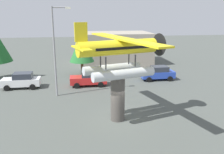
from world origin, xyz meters
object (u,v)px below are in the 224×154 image
object	(u,v)px
floatplane_monument	(120,54)
car_far_blue	(158,73)
car_mid_red	(89,78)
display_pedestal	(118,98)
streetlight_primary	(56,46)
car_near_white	(22,80)
tree_east	(82,48)
storefront_building	(115,48)

from	to	relation	value
floatplane_monument	car_far_blue	bearing A→B (deg)	41.01
car_mid_red	display_pedestal	bearing A→B (deg)	100.35
streetlight_primary	car_near_white	bearing A→B (deg)	142.79
display_pedestal	streetlight_primary	size ratio (longest dim) A/B	0.41
display_pedestal	tree_east	bearing A→B (deg)	98.87
floatplane_monument	car_mid_red	world-z (taller)	floatplane_monument
car_mid_red	storefront_building	distance (m)	13.56
car_far_blue	streetlight_primary	distance (m)	13.47
floatplane_monument	car_near_white	distance (m)	14.27
floatplane_monument	streetlight_primary	xyz separation A→B (m)	(-5.13, 6.50, -0.22)
car_mid_red	streetlight_primary	world-z (taller)	streetlight_primary
car_near_white	streetlight_primary	distance (m)	6.83
display_pedestal	car_near_white	xyz separation A→B (m)	(-9.29, 9.80, -0.93)
display_pedestal	storefront_building	xyz separation A→B (m)	(3.39, 22.00, 0.75)
display_pedestal	tree_east	xyz separation A→B (m)	(-2.36, 15.09, 1.84)
display_pedestal	floatplane_monument	size ratio (longest dim) A/B	0.35
tree_east	car_near_white	bearing A→B (deg)	-142.65
streetlight_primary	display_pedestal	bearing A→B (deg)	-52.59
floatplane_monument	streetlight_primary	world-z (taller)	streetlight_primary
floatplane_monument	car_near_white	bearing A→B (deg)	117.70
display_pedestal	floatplane_monument	bearing A→B (deg)	16.28
streetlight_primary	tree_east	distance (m)	9.06
car_near_white	storefront_building	distance (m)	17.68
streetlight_primary	storefront_building	size ratio (longest dim) A/B	0.78
car_mid_red	car_far_blue	bearing A→B (deg)	-171.83
floatplane_monument	storefront_building	size ratio (longest dim) A/B	0.90
car_near_white	car_far_blue	size ratio (longest dim) A/B	1.00
floatplane_monument	storefront_building	distance (m)	22.37
floatplane_monument	car_mid_red	xyz separation A→B (m)	(-1.87, 9.53, -4.42)
floatplane_monument	car_far_blue	size ratio (longest dim) A/B	2.45
tree_east	streetlight_primary	bearing A→B (deg)	-107.20
floatplane_monument	streetlight_primary	bearing A→B (deg)	111.98
display_pedestal	car_far_blue	size ratio (longest dim) A/B	0.86
car_far_blue	tree_east	size ratio (longest dim) A/B	0.76
car_far_blue	storefront_building	distance (m)	11.87
car_near_white	car_far_blue	bearing A→B (deg)	-176.38
car_mid_red	streetlight_primary	distance (m)	6.11
storefront_building	streetlight_primary	bearing A→B (deg)	-118.49
display_pedestal	car_far_blue	xyz separation A→B (m)	(7.06, 10.83, -0.93)
display_pedestal	storefront_building	world-z (taller)	storefront_building
display_pedestal	floatplane_monument	distance (m)	3.49
car_mid_red	storefront_building	bearing A→B (deg)	-112.44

